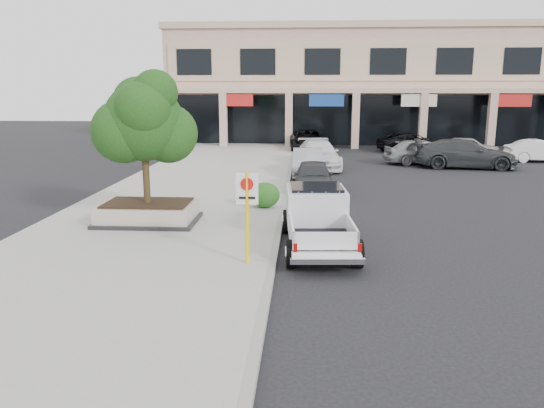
{
  "coord_description": "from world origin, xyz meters",
  "views": [
    {
      "loc": [
        -0.76,
        -13.45,
        4.44
      ],
      "look_at": [
        -1.69,
        1.5,
        1.18
      ],
      "focal_mm": 35.0,
      "sensor_mm": 36.0,
      "label": 1
    }
  ],
  "objects_px": {
    "pickup_truck": "(318,220)",
    "lot_car_f": "(541,151)",
    "planter_tree": "(149,122)",
    "lot_car_a": "(422,151)",
    "planter": "(148,213)",
    "curb_car_a": "(313,177)",
    "no_parking_sign": "(247,205)",
    "lot_car_e": "(468,147)",
    "lot_car_b": "(455,152)",
    "curb_car_d": "(308,140)",
    "curb_car_c": "(318,154)",
    "curb_car_b": "(308,163)",
    "lot_car_d": "(412,142)",
    "lot_car_c": "(465,154)"
  },
  "relations": [
    {
      "from": "pickup_truck",
      "to": "lot_car_f",
      "type": "distance_m",
      "value": 23.78
    },
    {
      "from": "planter_tree",
      "to": "lot_car_a",
      "type": "relative_size",
      "value": 0.89
    },
    {
      "from": "planter",
      "to": "curb_car_a",
      "type": "distance_m",
      "value": 8.3
    },
    {
      "from": "planter_tree",
      "to": "no_parking_sign",
      "type": "bearing_deg",
      "value": -48.92
    },
    {
      "from": "planter",
      "to": "no_parking_sign",
      "type": "height_order",
      "value": "no_parking_sign"
    },
    {
      "from": "lot_car_e",
      "to": "curb_car_a",
      "type": "bearing_deg",
      "value": 146.27
    },
    {
      "from": "pickup_truck",
      "to": "lot_car_e",
      "type": "distance_m",
      "value": 23.69
    },
    {
      "from": "curb_car_a",
      "to": "lot_car_b",
      "type": "distance_m",
      "value": 13.31
    },
    {
      "from": "curb_car_d",
      "to": "curb_car_c",
      "type": "bearing_deg",
      "value": -89.97
    },
    {
      "from": "lot_car_f",
      "to": "curb_car_c",
      "type": "bearing_deg",
      "value": 105.88
    },
    {
      "from": "curb_car_b",
      "to": "curb_car_c",
      "type": "relative_size",
      "value": 0.81
    },
    {
      "from": "curb_car_d",
      "to": "lot_car_d",
      "type": "bearing_deg",
      "value": -5.76
    },
    {
      "from": "planter_tree",
      "to": "lot_car_b",
      "type": "relative_size",
      "value": 0.97
    },
    {
      "from": "no_parking_sign",
      "to": "curb_car_b",
      "type": "bearing_deg",
      "value": 83.89
    },
    {
      "from": "curb_car_b",
      "to": "curb_car_c",
      "type": "distance_m",
      "value": 3.12
    },
    {
      "from": "lot_car_e",
      "to": "curb_car_b",
      "type": "bearing_deg",
      "value": 134.14
    },
    {
      "from": "curb_car_b",
      "to": "lot_car_c",
      "type": "height_order",
      "value": "lot_car_c"
    },
    {
      "from": "lot_car_f",
      "to": "lot_car_e",
      "type": "bearing_deg",
      "value": 61.69
    },
    {
      "from": "curb_car_b",
      "to": "lot_car_e",
      "type": "distance_m",
      "value": 13.77
    },
    {
      "from": "planter",
      "to": "curb_car_a",
      "type": "bearing_deg",
      "value": 48.54
    },
    {
      "from": "lot_car_f",
      "to": "lot_car_a",
      "type": "bearing_deg",
      "value": 102.66
    },
    {
      "from": "curb_car_d",
      "to": "lot_car_f",
      "type": "xyz_separation_m",
      "value": [
        14.42,
        -5.21,
        -0.08
      ]
    },
    {
      "from": "pickup_truck",
      "to": "lot_car_d",
      "type": "relative_size",
      "value": 1.06
    },
    {
      "from": "lot_car_a",
      "to": "curb_car_b",
      "type": "bearing_deg",
      "value": 116.76
    },
    {
      "from": "pickup_truck",
      "to": "lot_car_a",
      "type": "height_order",
      "value": "pickup_truck"
    },
    {
      "from": "planter",
      "to": "lot_car_d",
      "type": "relative_size",
      "value": 0.66
    },
    {
      "from": "pickup_truck",
      "to": "curb_car_d",
      "type": "distance_m",
      "value": 24.28
    },
    {
      "from": "planter_tree",
      "to": "lot_car_c",
      "type": "relative_size",
      "value": 0.71
    },
    {
      "from": "lot_car_f",
      "to": "no_parking_sign",
      "type": "bearing_deg",
      "value": 144.6
    },
    {
      "from": "curb_car_a",
      "to": "planter_tree",
      "type": "bearing_deg",
      "value": -132.04
    },
    {
      "from": "lot_car_a",
      "to": "curb_car_d",
      "type": "bearing_deg",
      "value": 36.22
    },
    {
      "from": "curb_car_b",
      "to": "lot_car_b",
      "type": "relative_size",
      "value": 1.05
    },
    {
      "from": "pickup_truck",
      "to": "curb_car_b",
      "type": "height_order",
      "value": "pickup_truck"
    },
    {
      "from": "lot_car_c",
      "to": "lot_car_b",
      "type": "bearing_deg",
      "value": 6.15
    },
    {
      "from": "no_parking_sign",
      "to": "lot_car_b",
      "type": "xyz_separation_m",
      "value": [
        10.56,
        20.17,
        -0.95
      ]
    },
    {
      "from": "lot_car_b",
      "to": "lot_car_f",
      "type": "relative_size",
      "value": 0.99
    },
    {
      "from": "planter",
      "to": "lot_car_e",
      "type": "distance_m",
      "value": 24.99
    },
    {
      "from": "curb_car_c",
      "to": "lot_car_b",
      "type": "relative_size",
      "value": 1.29
    },
    {
      "from": "pickup_truck",
      "to": "curb_car_a",
      "type": "xyz_separation_m",
      "value": [
        -0.02,
        8.23,
        -0.12
      ]
    },
    {
      "from": "planter_tree",
      "to": "curb_car_d",
      "type": "relative_size",
      "value": 0.73
    },
    {
      "from": "lot_car_c",
      "to": "curb_car_d",
      "type": "bearing_deg",
      "value": 54.18
    },
    {
      "from": "lot_car_c",
      "to": "pickup_truck",
      "type": "bearing_deg",
      "value": 158.05
    },
    {
      "from": "no_parking_sign",
      "to": "curb_car_b",
      "type": "height_order",
      "value": "no_parking_sign"
    },
    {
      "from": "lot_car_b",
      "to": "lot_car_c",
      "type": "distance_m",
      "value": 2.12
    },
    {
      "from": "lot_car_e",
      "to": "planter_tree",
      "type": "bearing_deg",
      "value": 145.34
    },
    {
      "from": "curb_car_a",
      "to": "lot_car_a",
      "type": "xyz_separation_m",
      "value": [
        6.64,
        9.4,
        0.07
      ]
    },
    {
      "from": "pickup_truck",
      "to": "planter",
      "type": "bearing_deg",
      "value": 156.24
    },
    {
      "from": "lot_car_b",
      "to": "lot_car_f",
      "type": "bearing_deg",
      "value": -66.76
    },
    {
      "from": "pickup_truck",
      "to": "lot_car_f",
      "type": "relative_size",
      "value": 1.25
    },
    {
      "from": "lot_car_a",
      "to": "planter",
      "type": "bearing_deg",
      "value": 132.54
    }
  ]
}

